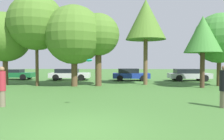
{
  "coord_description": "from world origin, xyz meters",
  "views": [
    {
      "loc": [
        1.33,
        -5.72,
        1.85
      ],
      "look_at": [
        0.76,
        3.32,
        1.55
      ],
      "focal_mm": 34.14,
      "sensor_mm": 36.0,
      "label": 1
    }
  ],
  "objects_px": {
    "tree_0": "(5,37)",
    "tree_6": "(219,38)",
    "tree_3": "(98,35)",
    "parked_car_green": "(14,74)",
    "tree_5": "(203,35)",
    "parked_car_blue": "(130,74)",
    "person_thrower": "(2,86)",
    "frisbee": "(89,60)",
    "parked_car_silver": "(188,74)",
    "person_catcher": "(224,87)",
    "tree_1": "(37,22)",
    "tree_2": "(74,35)",
    "tree_4": "(146,20)",
    "parked_car_white": "(69,74)"
  },
  "relations": [
    {
      "from": "tree_3",
      "to": "tree_5",
      "type": "distance_m",
      "value": 7.98
    },
    {
      "from": "person_thrower",
      "to": "tree_2",
      "type": "xyz_separation_m",
      "value": [
        1.15,
        8.04,
        3.2
      ]
    },
    {
      "from": "tree_3",
      "to": "parked_car_green",
      "type": "height_order",
      "value": "tree_3"
    },
    {
      "from": "person_thrower",
      "to": "parked_car_blue",
      "type": "height_order",
      "value": "person_thrower"
    },
    {
      "from": "tree_1",
      "to": "tree_5",
      "type": "height_order",
      "value": "tree_1"
    },
    {
      "from": "person_thrower",
      "to": "tree_5",
      "type": "distance_m",
      "value": 13.72
    },
    {
      "from": "frisbee",
      "to": "tree_5",
      "type": "bearing_deg",
      "value": 46.6
    },
    {
      "from": "tree_0",
      "to": "parked_car_white",
      "type": "relative_size",
      "value": 1.4
    },
    {
      "from": "person_catcher",
      "to": "tree_2",
      "type": "height_order",
      "value": "tree_2"
    },
    {
      "from": "person_catcher",
      "to": "tree_3",
      "type": "xyz_separation_m",
      "value": [
        -6.24,
        8.11,
        3.22
      ]
    },
    {
      "from": "parked_car_white",
      "to": "frisbee",
      "type": "bearing_deg",
      "value": -74.66
    },
    {
      "from": "person_catcher",
      "to": "parked_car_green",
      "type": "xyz_separation_m",
      "value": [
        -16.6,
        14.12,
        -0.25
      ]
    },
    {
      "from": "person_thrower",
      "to": "frisbee",
      "type": "bearing_deg",
      "value": -2.24
    },
    {
      "from": "tree_4",
      "to": "parked_car_blue",
      "type": "bearing_deg",
      "value": 106.27
    },
    {
      "from": "frisbee",
      "to": "person_catcher",
      "type": "bearing_deg",
      "value": 3.65
    },
    {
      "from": "tree_0",
      "to": "parked_car_silver",
      "type": "height_order",
      "value": "tree_0"
    },
    {
      "from": "tree_1",
      "to": "parked_car_green",
      "type": "bearing_deg",
      "value": 130.29
    },
    {
      "from": "tree_0",
      "to": "parked_car_silver",
      "type": "xyz_separation_m",
      "value": [
        16.63,
        5.24,
        -3.36
      ]
    },
    {
      "from": "tree_3",
      "to": "parked_car_white",
      "type": "bearing_deg",
      "value": 125.16
    },
    {
      "from": "parked_car_blue",
      "to": "parked_car_silver",
      "type": "xyz_separation_m",
      "value": [
        6.03,
        0.07,
        0.0
      ]
    },
    {
      "from": "tree_0",
      "to": "tree_6",
      "type": "bearing_deg",
      "value": 1.15
    },
    {
      "from": "tree_2",
      "to": "tree_3",
      "type": "bearing_deg",
      "value": 12.54
    },
    {
      "from": "parked_car_green",
      "to": "tree_2",
      "type": "bearing_deg",
      "value": -39.95
    },
    {
      "from": "person_thrower",
      "to": "tree_1",
      "type": "relative_size",
      "value": 0.23
    },
    {
      "from": "tree_6",
      "to": "tree_0",
      "type": "bearing_deg",
      "value": -178.85
    },
    {
      "from": "tree_1",
      "to": "parked_car_silver",
      "type": "xyz_separation_m",
      "value": [
        13.65,
        5.81,
        -4.44
      ]
    },
    {
      "from": "frisbee",
      "to": "tree_3",
      "type": "bearing_deg",
      "value": 94.72
    },
    {
      "from": "parked_car_blue",
      "to": "parked_car_silver",
      "type": "height_order",
      "value": "parked_car_blue"
    },
    {
      "from": "tree_5",
      "to": "parked_car_blue",
      "type": "relative_size",
      "value": 1.37
    },
    {
      "from": "tree_1",
      "to": "tree_2",
      "type": "bearing_deg",
      "value": -0.41
    },
    {
      "from": "tree_2",
      "to": "parked_car_white",
      "type": "height_order",
      "value": "tree_2"
    },
    {
      "from": "parked_car_white",
      "to": "person_catcher",
      "type": "bearing_deg",
      "value": -56.18
    },
    {
      "from": "tree_5",
      "to": "tree_1",
      "type": "bearing_deg",
      "value": 178.13
    },
    {
      "from": "person_thrower",
      "to": "parked_car_green",
      "type": "relative_size",
      "value": 0.38
    },
    {
      "from": "person_thrower",
      "to": "frisbee",
      "type": "relative_size",
      "value": 6.78
    },
    {
      "from": "tree_2",
      "to": "tree_3",
      "type": "distance_m",
      "value": 1.92
    },
    {
      "from": "parked_car_green",
      "to": "tree_5",
      "type": "bearing_deg",
      "value": -23.26
    },
    {
      "from": "parked_car_white",
      "to": "parked_car_silver",
      "type": "xyz_separation_m",
      "value": [
        12.61,
        -0.09,
        0.0
      ]
    },
    {
      "from": "tree_6",
      "to": "tree_3",
      "type": "bearing_deg",
      "value": -176.88
    },
    {
      "from": "tree_0",
      "to": "tree_6",
      "type": "relative_size",
      "value": 1.04
    },
    {
      "from": "tree_2",
      "to": "tree_1",
      "type": "bearing_deg",
      "value": 179.59
    },
    {
      "from": "tree_6",
      "to": "person_catcher",
      "type": "bearing_deg",
      "value": -111.91
    },
    {
      "from": "parked_car_green",
      "to": "parked_car_silver",
      "type": "distance_m",
      "value": 19.09
    },
    {
      "from": "person_thrower",
      "to": "parked_car_blue",
      "type": "xyz_separation_m",
      "value": [
        5.73,
        13.8,
        -0.21
      ]
    },
    {
      "from": "tree_6",
      "to": "parked_car_blue",
      "type": "relative_size",
      "value": 1.49
    },
    {
      "from": "parked_car_green",
      "to": "person_thrower",
      "type": "bearing_deg",
      "value": -65.94
    },
    {
      "from": "tree_4",
      "to": "parked_car_silver",
      "type": "relative_size",
      "value": 1.71
    },
    {
      "from": "person_catcher",
      "to": "person_thrower",
      "type": "bearing_deg",
      "value": 0.0
    },
    {
      "from": "tree_3",
      "to": "person_thrower",
      "type": "bearing_deg",
      "value": -109.68
    },
    {
      "from": "person_catcher",
      "to": "parked_car_green",
      "type": "bearing_deg",
      "value": -42.55
    }
  ]
}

